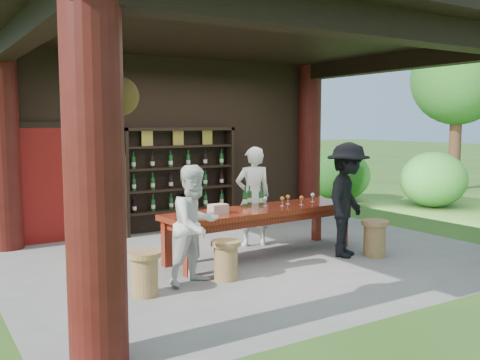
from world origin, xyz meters
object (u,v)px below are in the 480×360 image
host (253,197)px  guest_woman (195,225)px  napkin_basket (218,209)px  stool_far_left (145,272)px  stool_near_right (375,237)px  guest_man (347,200)px  tasting_table (261,216)px  stool_near_left (226,259)px  wine_shelf (180,179)px

host → guest_woman: (-1.79, -1.40, -0.07)m
napkin_basket → host: bearing=34.9°
stool_far_left → host: size_ratio=0.32×
stool_near_right → guest_man: bearing=148.5°
host → guest_woman: host is taller
tasting_table → napkin_basket: napkin_basket is taller
napkin_basket → stool_near_right: bearing=-19.6°
napkin_basket → stool_far_left: bearing=-152.1°
stool_near_left → host: host is taller
guest_man → guest_woman: bearing=148.1°
stool_far_left → tasting_table: bearing=21.1°
stool_near_left → guest_man: size_ratio=0.29×
wine_shelf → stool_near_right: wine_shelf is taller
guest_man → stool_near_left: bearing=150.2°
guest_woman → napkin_basket: guest_woman is taller
tasting_table → guest_man: guest_man is taller
stool_near_left → stool_near_right: 2.59m
guest_woman → stool_far_left: bearing=174.8°
tasting_table → guest_woman: guest_woman is taller
stool_far_left → guest_woman: 0.90m
wine_shelf → host: wine_shelf is taller
tasting_table → napkin_basket: 0.86m
stool_near_left → stool_far_left: bearing=-177.0°
stool_far_left → guest_man: size_ratio=0.30×
guest_man → napkin_basket: bearing=130.4°
guest_man → napkin_basket: (-1.94, 0.60, -0.06)m
stool_near_right → wine_shelf: bearing=116.1°
stool_near_right → host: size_ratio=0.34×
stool_near_right → guest_woman: 3.04m
stool_far_left → guest_woman: guest_woman is taller
stool_far_left → guest_man: guest_man is taller
guest_woman → napkin_basket: bearing=26.9°
wine_shelf → guest_woman: bearing=-112.2°
tasting_table → stool_far_left: (-2.26, -0.87, -0.35)m
guest_woman → wine_shelf: bearing=52.4°
wine_shelf → host: size_ratio=1.35×
stool_far_left → host: (2.54, 1.53, 0.55)m
stool_far_left → host: bearing=31.1°
stool_near_right → host: (-1.20, 1.60, 0.53)m
stool_near_right → guest_woman: (-3.00, 0.20, 0.47)m
wine_shelf → guest_man: bearing=-67.7°
host → napkin_basket: 1.35m
stool_far_left → napkin_basket: 1.71m
stool_near_right → guest_woman: bearing=176.2°
napkin_basket → tasting_table: bearing=7.8°
stool_near_right → guest_woman: guest_woman is taller
napkin_basket → guest_man: bearing=-17.1°
napkin_basket → guest_woman: bearing=-137.7°
wine_shelf → guest_man: 3.46m
stool_near_left → tasting_table: bearing=36.2°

